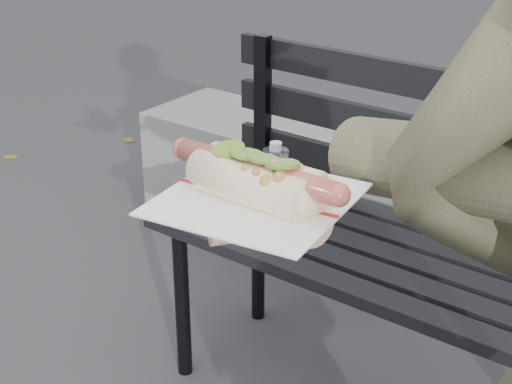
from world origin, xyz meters
TOP-DOWN VIEW (x-y plane):
  - park_bench at (-0.11, 0.94)m, footprint 1.50×0.44m
  - concrete_block at (-0.98, 1.58)m, footprint 1.20×0.40m
  - held_hotdog at (0.20, 0.07)m, footprint 0.63×0.32m

SIDE VIEW (x-z plane):
  - concrete_block at x=-0.98m, z-range 0.00..0.40m
  - park_bench at x=-0.11m, z-range 0.08..0.96m
  - held_hotdog at x=0.20m, z-range 0.97..1.16m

